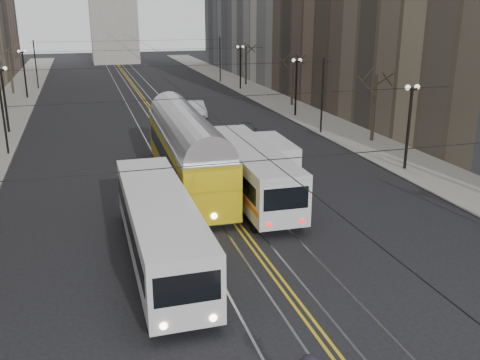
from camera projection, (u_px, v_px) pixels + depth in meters
sidewalk_left at (3, 118)px, 53.68m from camera, size 5.00×140.00×0.15m
sidewalk_right at (283, 104)px, 61.72m from camera, size 5.00×140.00×0.15m
streetcar_rails at (153, 111)px, 57.72m from camera, size 4.80×130.00×0.02m
centre_lines at (153, 111)px, 57.72m from camera, size 0.42×130.00×0.01m
lamp_posts at (178, 113)px, 42.02m from camera, size 27.60×57.20×5.60m
street_trees at (166, 100)px, 47.96m from camera, size 31.68×53.28×5.60m
trolley_wires at (166, 90)px, 47.28m from camera, size 25.96×120.00×6.60m
transit_bus at (160, 231)px, 22.90m from camera, size 2.60×12.39×3.10m
streetcar at (187, 157)px, 33.17m from camera, size 3.26×15.72×3.69m
rear_bus at (250, 173)px, 30.80m from camera, size 2.83×12.06×3.13m
cargo_van at (272, 158)px, 35.34m from camera, size 2.28×5.49×2.39m
sedan_grey at (246, 130)px, 45.74m from camera, size 1.63×3.93×1.33m
sedan_silver at (196, 109)px, 55.10m from camera, size 1.80×4.65×1.51m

